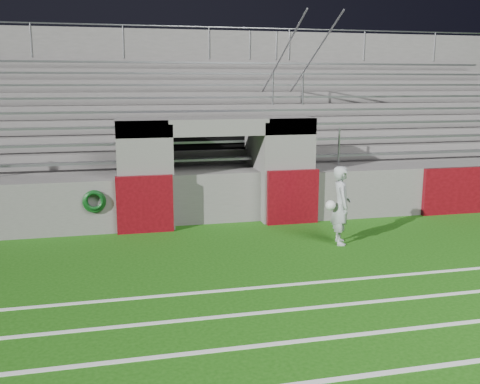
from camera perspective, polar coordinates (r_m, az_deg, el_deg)
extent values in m
plane|color=#19500D|center=(10.20, 1.20, -8.10)|extent=(90.00, 90.00, 0.00)
cube|color=white|center=(6.75, 10.05, -19.10)|extent=(28.00, 0.09, 0.01)
cube|color=white|center=(7.56, 6.99, -15.45)|extent=(28.00, 0.09, 0.01)
cube|color=white|center=(8.41, 4.62, -12.49)|extent=(28.00, 0.09, 0.01)
cube|color=white|center=(9.29, 2.73, -10.07)|extent=(28.00, 0.09, 0.01)
cube|color=#5E5C59|center=(13.00, -10.34, 1.92)|extent=(1.20, 1.00, 2.60)
cube|color=#5E5C59|center=(13.64, 4.95, 2.51)|extent=(1.20, 1.00, 2.60)
cube|color=black|center=(14.86, -3.71, 3.08)|extent=(2.60, 0.20, 2.50)
cube|color=#5E5C59|center=(13.64, -7.73, 2.24)|extent=(0.10, 2.20, 2.50)
cube|color=#5E5C59|center=(14.04, 1.66, 2.60)|extent=(0.10, 2.20, 2.50)
cube|color=#5E5C59|center=(13.07, -2.55, 7.01)|extent=(4.80, 1.00, 0.40)
cube|color=#5E5C59|center=(16.98, -4.89, 3.77)|extent=(26.00, 8.00, 0.20)
cube|color=#5E5C59|center=(17.08, -4.86, 1.70)|extent=(26.00, 8.00, 1.05)
cube|color=#4D060D|center=(12.57, -10.11, -1.29)|extent=(1.30, 0.15, 1.35)
cube|color=#4D060D|center=(13.24, 5.64, -0.53)|extent=(1.30, 0.15, 1.35)
cube|color=#4D060D|center=(15.39, 22.47, 0.15)|extent=(2.20, 0.15, 1.25)
cube|color=gray|center=(14.08, -3.21, 3.52)|extent=(23.00, 0.28, 0.06)
cube|color=#5E5C59|center=(14.91, -3.77, 3.84)|extent=(24.00, 0.75, 0.38)
cube|color=gray|center=(14.76, -3.73, 5.37)|extent=(23.00, 0.28, 0.06)
cube|color=#5E5C59|center=(15.62, -4.23, 4.89)|extent=(24.00, 0.75, 0.76)
cube|color=gray|center=(15.47, -4.20, 7.05)|extent=(23.00, 0.28, 0.06)
cube|color=#5E5C59|center=(16.34, -4.64, 5.84)|extent=(24.00, 0.75, 1.14)
cube|color=gray|center=(16.18, -4.64, 8.59)|extent=(23.00, 0.28, 0.06)
cube|color=#5E5C59|center=(17.06, -5.03, 6.71)|extent=(24.00, 0.75, 1.52)
cube|color=gray|center=(16.91, -5.04, 10.00)|extent=(23.00, 0.28, 0.06)
cube|color=#5E5C59|center=(17.79, -5.38, 7.52)|extent=(24.00, 0.75, 1.90)
cube|color=gray|center=(17.65, -5.41, 11.29)|extent=(23.00, 0.28, 0.06)
cube|color=#5E5C59|center=(18.52, -5.71, 8.25)|extent=(24.00, 0.75, 2.28)
cube|color=gray|center=(18.39, -5.76, 12.47)|extent=(23.00, 0.28, 0.06)
cube|color=#5E5C59|center=(19.25, -6.01, 8.94)|extent=(24.00, 0.75, 2.66)
cube|color=gray|center=(19.15, -6.08, 13.56)|extent=(23.00, 0.28, 0.06)
cube|color=#5E5C59|center=(19.92, -6.26, 9.20)|extent=(26.00, 0.60, 5.29)
cylinder|color=#A5A8AD|center=(14.41, 6.84, 4.76)|extent=(0.05, 0.05, 1.00)
cylinder|color=#A5A8AD|center=(17.17, 3.52, 10.98)|extent=(0.05, 0.05, 1.00)
cylinder|color=#A5A8AD|center=(20.11, 1.06, 15.40)|extent=(0.05, 0.05, 1.00)
cylinder|color=#A5A8AD|center=(17.17, 3.54, 12.64)|extent=(0.05, 6.02, 3.08)
cylinder|color=#A5A8AD|center=(14.78, 10.50, 4.82)|extent=(0.05, 0.05, 1.00)
cylinder|color=#A5A8AD|center=(17.48, 6.72, 10.93)|extent=(0.05, 0.05, 1.00)
cylinder|color=#A5A8AD|center=(20.37, 3.89, 15.33)|extent=(0.05, 0.05, 1.00)
cylinder|color=#A5A8AD|center=(17.48, 6.76, 12.57)|extent=(0.05, 6.02, 3.08)
cylinder|color=#A5A8AD|center=(19.69, -21.41, 14.87)|extent=(0.05, 0.05, 1.10)
cylinder|color=#A5A8AD|center=(19.52, -12.35, 15.41)|extent=(0.05, 0.05, 1.10)
cylinder|color=#A5A8AD|center=(19.80, -3.31, 15.59)|extent=(0.05, 0.05, 1.10)
cylinder|color=#A5A8AD|center=(20.53, 5.28, 15.42)|extent=(0.05, 0.05, 1.10)
cylinder|color=#A5A8AD|center=(21.65, 13.11, 14.97)|extent=(0.05, 0.05, 1.10)
cylinder|color=#A5A8AD|center=(23.11, 20.03, 14.35)|extent=(0.05, 0.05, 1.10)
cylinder|color=#A5A8AD|center=(19.71, -6.33, 17.17)|extent=(24.00, 0.05, 0.05)
imported|color=#9DA2A6|center=(11.69, 10.73, -1.40)|extent=(0.53, 0.69, 1.70)
sphere|color=white|center=(11.49, 9.63, -1.41)|extent=(0.22, 0.22, 0.22)
torus|color=#0C3F13|center=(12.55, -15.28, -0.98)|extent=(0.53, 0.10, 0.53)
torus|color=#0B3912|center=(12.50, -15.29, -0.90)|extent=(0.45, 0.09, 0.45)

